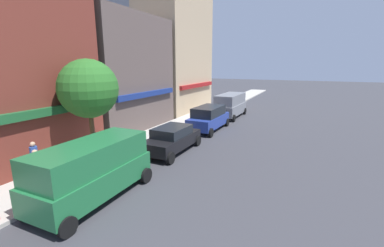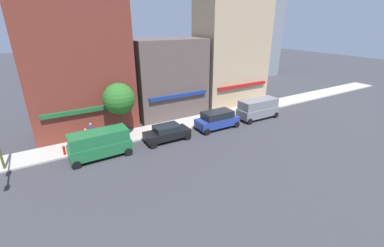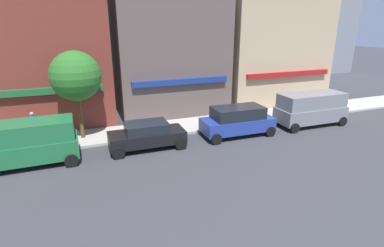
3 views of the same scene
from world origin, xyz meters
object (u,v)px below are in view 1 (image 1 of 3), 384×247
Objects in this scene: sedan_black at (172,139)px; suv_blue at (209,118)px; pedestrian_blue_shirt at (35,160)px; van_green at (92,169)px; van_grey at (230,105)px; pedestrian_white_shirt at (37,169)px; street_tree at (88,89)px.

sedan_black is 5.99m from suv_blue.
pedestrian_blue_shirt reaches higher than sedan_black.
van_green is 6.29m from sedan_black.
van_grey is (5.92, -0.00, 0.25)m from suv_blue.
van_green is at bearing -179.26° from van_grey.
sedan_black is at bearing -0.83° from van_green.
pedestrian_white_shirt is at bearing 170.73° from suv_blue.
van_green is 1.06× the size of suv_blue.
pedestrian_blue_shirt is at bearing 165.78° from street_tree.
van_grey is 18.99m from pedestrian_white_shirt.
van_green is at bearing -179.19° from sedan_black.
pedestrian_blue_shirt is (-18.19, 3.50, -0.21)m from van_grey.
sedan_black is (6.27, 0.00, -0.44)m from van_green.
street_tree is (2.75, 2.80, 2.75)m from van_green.
pedestrian_white_shirt is at bearing -20.59° from pedestrian_blue_shirt.
suv_blue reaches higher than pedestrian_white_shirt.
pedestrian_white_shirt is (-12.92, 2.37, 0.04)m from suv_blue.
suv_blue is at bearing -16.41° from street_tree.
pedestrian_white_shirt is (-18.84, 2.37, -0.21)m from van_grey.
van_green is 0.93× the size of street_tree.
van_green is 4.80m from street_tree.
van_green is at bearing 9.69° from pedestrian_blue_shirt.
suv_blue is at bearing -0.83° from van_green.
pedestrian_white_shirt is 0.33× the size of street_tree.
van_grey is 18.52m from pedestrian_blue_shirt.
pedestrian_white_shirt is 1.30m from pedestrian_blue_shirt.
suv_blue is 2.68× the size of pedestrian_blue_shirt.
sedan_black is 2.50× the size of pedestrian_blue_shirt.
pedestrian_blue_shirt is (-12.26, 3.50, 0.04)m from suv_blue.
van_grey is at bearing 0.81° from sedan_black.
street_tree reaches higher than suv_blue.
van_grey is at bearing 1.13° from suv_blue.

